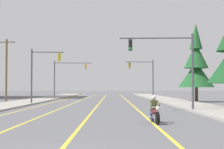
{
  "coord_description": "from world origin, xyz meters",
  "views": [
    {
      "loc": [
        1.29,
        -9.0,
        1.86
      ],
      "look_at": [
        1.41,
        22.31,
        2.98
      ],
      "focal_mm": 58.84,
      "sensor_mm": 36.0,
      "label": 1
    }
  ],
  "objects_px": {
    "traffic_signal_near_left": "(39,68)",
    "conifer_tree_right_verge_far": "(195,66)",
    "utility_pole_left_near": "(5,69)",
    "motorcycle_with_rider": "(153,112)",
    "traffic_signal_mid_left": "(64,73)",
    "traffic_signal_mid_right": "(144,73)",
    "traffic_signal_near_right": "(169,59)"
  },
  "relations": [
    {
      "from": "traffic_signal_near_left",
      "to": "conifer_tree_right_verge_far",
      "type": "relative_size",
      "value": 0.6
    },
    {
      "from": "utility_pole_left_near",
      "to": "conifer_tree_right_verge_far",
      "type": "distance_m",
      "value": 24.56
    },
    {
      "from": "motorcycle_with_rider",
      "to": "traffic_signal_mid_left",
      "type": "bearing_deg",
      "value": 103.78
    },
    {
      "from": "utility_pole_left_near",
      "to": "conifer_tree_right_verge_far",
      "type": "relative_size",
      "value": 0.79
    },
    {
      "from": "motorcycle_with_rider",
      "to": "traffic_signal_near_left",
      "type": "distance_m",
      "value": 24.28
    },
    {
      "from": "traffic_signal_near_left",
      "to": "traffic_signal_mid_right",
      "type": "bearing_deg",
      "value": 50.1
    },
    {
      "from": "utility_pole_left_near",
      "to": "conifer_tree_right_verge_far",
      "type": "height_order",
      "value": "conifer_tree_right_verge_far"
    },
    {
      "from": "motorcycle_with_rider",
      "to": "conifer_tree_right_verge_far",
      "type": "xyz_separation_m",
      "value": [
        8.79,
        28.59,
        4.12
      ]
    },
    {
      "from": "traffic_signal_mid_left",
      "to": "utility_pole_left_near",
      "type": "distance_m",
      "value": 13.7
    },
    {
      "from": "traffic_signal_near_left",
      "to": "motorcycle_with_rider",
      "type": "bearing_deg",
      "value": -64.8
    },
    {
      "from": "traffic_signal_near_right",
      "to": "traffic_signal_mid_left",
      "type": "height_order",
      "value": "same"
    },
    {
      "from": "traffic_signal_mid_left",
      "to": "traffic_signal_near_left",
      "type": "bearing_deg",
      "value": -91.56
    },
    {
      "from": "traffic_signal_mid_left",
      "to": "conifer_tree_right_verge_far",
      "type": "bearing_deg",
      "value": -30.99
    },
    {
      "from": "traffic_signal_near_right",
      "to": "traffic_signal_near_left",
      "type": "distance_m",
      "value": 17.29
    },
    {
      "from": "traffic_signal_mid_right",
      "to": "conifer_tree_right_verge_far",
      "type": "bearing_deg",
      "value": -56.33
    },
    {
      "from": "utility_pole_left_near",
      "to": "traffic_signal_near_left",
      "type": "bearing_deg",
      "value": -45.76
    },
    {
      "from": "motorcycle_with_rider",
      "to": "traffic_signal_mid_right",
      "type": "bearing_deg",
      "value": 85.58
    },
    {
      "from": "traffic_signal_mid_right",
      "to": "utility_pole_left_near",
      "type": "bearing_deg",
      "value": -151.68
    },
    {
      "from": "motorcycle_with_rider",
      "to": "traffic_signal_mid_right",
      "type": "relative_size",
      "value": 0.35
    },
    {
      "from": "traffic_signal_mid_right",
      "to": "conifer_tree_right_verge_far",
      "type": "distance_m",
      "value": 10.65
    },
    {
      "from": "traffic_signal_mid_right",
      "to": "utility_pole_left_near",
      "type": "height_order",
      "value": "utility_pole_left_near"
    },
    {
      "from": "traffic_signal_mid_left",
      "to": "conifer_tree_right_verge_far",
      "type": "distance_m",
      "value": 21.62
    },
    {
      "from": "traffic_signal_near_right",
      "to": "traffic_signal_near_left",
      "type": "relative_size",
      "value": 1.0
    },
    {
      "from": "traffic_signal_near_left",
      "to": "utility_pole_left_near",
      "type": "xyz_separation_m",
      "value": [
        -5.51,
        5.65,
        0.22
      ]
    },
    {
      "from": "motorcycle_with_rider",
      "to": "traffic_signal_mid_left",
      "type": "distance_m",
      "value": 41.05
    },
    {
      "from": "traffic_signal_near_right",
      "to": "utility_pole_left_near",
      "type": "xyz_separation_m",
      "value": [
        -18.21,
        17.38,
        0.08
      ]
    },
    {
      "from": "traffic_signal_near_right",
      "to": "conifer_tree_right_verge_far",
      "type": "height_order",
      "value": "conifer_tree_right_verge_far"
    },
    {
      "from": "traffic_signal_mid_right",
      "to": "traffic_signal_mid_left",
      "type": "bearing_deg",
      "value": 169.77
    },
    {
      "from": "traffic_signal_near_right",
      "to": "conifer_tree_right_verge_far",
      "type": "distance_m",
      "value": 19.62
    },
    {
      "from": "traffic_signal_mid_right",
      "to": "traffic_signal_near_right",
      "type": "bearing_deg",
      "value": -90.88
    },
    {
      "from": "conifer_tree_right_verge_far",
      "to": "motorcycle_with_rider",
      "type": "bearing_deg",
      "value": -107.09
    },
    {
      "from": "traffic_signal_near_right",
      "to": "traffic_signal_mid_left",
      "type": "distance_m",
      "value": 32.12
    }
  ]
}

